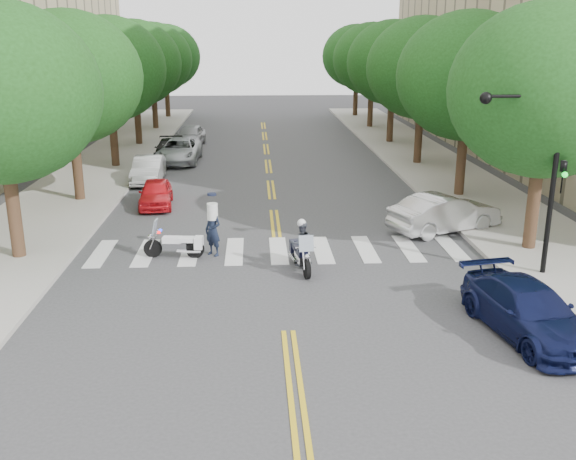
{
  "coord_description": "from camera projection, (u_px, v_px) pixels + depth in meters",
  "views": [
    {
      "loc": [
        -0.8,
        -14.97,
        7.23
      ],
      "look_at": [
        0.24,
        4.7,
        1.3
      ],
      "focal_mm": 40.0,
      "sensor_mm": 36.0,
      "label": 1
    }
  ],
  "objects": [
    {
      "name": "sedan_blue",
      "position": [
        528.0,
        311.0,
        16.08
      ],
      "size": [
        2.61,
        4.78,
        1.31
      ],
      "primitive_type": "imported",
      "rotation": [
        0.0,
        0.0,
        0.18
      ],
      "color": "#0D1337",
      "rests_on": "ground"
    },
    {
      "name": "parked_car_c",
      "position": [
        179.0,
        151.0,
        38.44
      ],
      "size": [
        2.46,
        5.1,
        1.4
      ],
      "primitive_type": "imported",
      "rotation": [
        0.0,
        0.0,
        -0.03
      ],
      "color": "#B8BCC0",
      "rests_on": "ground"
    },
    {
      "name": "tree_r_0",
      "position": [
        546.0,
        91.0,
        21.02
      ],
      "size": [
        6.4,
        6.4,
        8.45
      ],
      "color": "#382316",
      "rests_on": "ground"
    },
    {
      "name": "parked_car_d",
      "position": [
        169.0,
        150.0,
        39.39
      ],
      "size": [
        1.96,
        4.31,
        1.22
      ],
      "primitive_type": "imported",
      "rotation": [
        0.0,
        0.0,
        0.06
      ],
      "color": "black",
      "rests_on": "ground"
    },
    {
      "name": "sidewalk_left",
      "position": [
        104.0,
        167.0,
        36.97
      ],
      "size": [
        5.0,
        60.0,
        0.15
      ],
      "primitive_type": "cube",
      "color": "#9E9991",
      "rests_on": "ground"
    },
    {
      "name": "tree_l_3",
      "position": [
        134.0,
        63.0,
        43.08
      ],
      "size": [
        6.4,
        6.4,
        8.45
      ],
      "color": "#382316",
      "rests_on": "ground"
    },
    {
      "name": "tree_l_5",
      "position": [
        165.0,
        57.0,
        58.38
      ],
      "size": [
        6.4,
        6.4,
        8.45
      ],
      "color": "#382316",
      "rests_on": "ground"
    },
    {
      "name": "tree_r_3",
      "position": [
        393.0,
        63.0,
        43.97
      ],
      "size": [
        6.4,
        6.4,
        8.45
      ],
      "color": "#382316",
      "rests_on": "ground"
    },
    {
      "name": "sidewalk_right",
      "position": [
        429.0,
        163.0,
        37.94
      ],
      "size": [
        5.0,
        60.0,
        0.15
      ],
      "primitive_type": "cube",
      "color": "#9E9991",
      "rests_on": "ground"
    },
    {
      "name": "parked_car_b",
      "position": [
        148.0,
        170.0,
        33.14
      ],
      "size": [
        1.53,
        4.09,
        1.33
      ],
      "primitive_type": "imported",
      "rotation": [
        0.0,
        0.0,
        0.03
      ],
      "color": "#B9B9B9",
      "rests_on": "ground"
    },
    {
      "name": "tree_l_2",
      "position": [
        108.0,
        69.0,
        35.43
      ],
      "size": [
        6.4,
        6.4,
        8.45
      ],
      "color": "#382316",
      "rests_on": "ground"
    },
    {
      "name": "motorcycle_parked",
      "position": [
        179.0,
        245.0,
        21.82
      ],
      "size": [
        2.08,
        0.59,
        1.34
      ],
      "rotation": [
        0.0,
        0.0,
        1.47
      ],
      "color": "black",
      "rests_on": "ground"
    },
    {
      "name": "motorcycle_police",
      "position": [
        301.0,
        247.0,
        20.6
      ],
      "size": [
        0.79,
        2.12,
        1.72
      ],
      "rotation": [
        0.0,
        0.0,
        3.29
      ],
      "color": "black",
      "rests_on": "ground"
    },
    {
      "name": "tree_l_4",
      "position": [
        152.0,
        59.0,
        50.73
      ],
      "size": [
        6.4,
        6.4,
        8.45
      ],
      "color": "#382316",
      "rests_on": "ground"
    },
    {
      "name": "ground",
      "position": [
        288.0,
        331.0,
        16.44
      ],
      "size": [
        140.0,
        140.0,
        0.0
      ],
      "primitive_type": "plane",
      "color": "#38383A",
      "rests_on": "ground"
    },
    {
      "name": "traffic_signal_pole",
      "position": [
        540.0,
        160.0,
        19.1
      ],
      "size": [
        2.82,
        0.42,
        6.0
      ],
      "color": "black",
      "rests_on": "ground"
    },
    {
      "name": "tree_r_5",
      "position": [
        357.0,
        56.0,
        59.27
      ],
      "size": [
        6.4,
        6.4,
        8.45
      ],
      "color": "#382316",
      "rests_on": "ground"
    },
    {
      "name": "convertible",
      "position": [
        445.0,
        213.0,
        24.68
      ],
      "size": [
        4.73,
        3.25,
        1.48
      ],
      "primitive_type": "imported",
      "rotation": [
        0.0,
        0.0,
        1.99
      ],
      "color": "#BCBCBE",
      "rests_on": "ground"
    },
    {
      "name": "parked_car_a",
      "position": [
        156.0,
        193.0,
        28.43
      ],
      "size": [
        1.72,
        3.62,
        1.2
      ],
      "primitive_type": "imported",
      "rotation": [
        0.0,
        0.0,
        0.09
      ],
      "color": "red",
      "rests_on": "ground"
    },
    {
      "name": "tree_l_1",
      "position": [
        69.0,
        78.0,
        27.78
      ],
      "size": [
        6.4,
        6.4,
        8.45
      ],
      "color": "#382316",
      "rests_on": "ground"
    },
    {
      "name": "parked_car_e",
      "position": [
        190.0,
        136.0,
        44.17
      ],
      "size": [
        2.08,
        4.41,
        1.46
      ],
      "primitive_type": "imported",
      "rotation": [
        0.0,
        0.0,
        -0.08
      ],
      "color": "#A5A6AB",
      "rests_on": "ground"
    },
    {
      "name": "tree_r_4",
      "position": [
        372.0,
        59.0,
        51.62
      ],
      "size": [
        6.4,
        6.4,
        8.45
      ],
      "color": "#382316",
      "rests_on": "ground"
    },
    {
      "name": "tree_r_2",
      "position": [
        422.0,
        68.0,
        36.32
      ],
      "size": [
        6.4,
        6.4,
        8.45
      ],
      "color": "#382316",
      "rests_on": "ground"
    },
    {
      "name": "officer_standing",
      "position": [
        213.0,
        230.0,
        21.95
      ],
      "size": [
        0.77,
        0.74,
        1.77
      ],
      "primitive_type": "imported",
      "rotation": [
        0.0,
        0.0,
        -0.7
      ],
      "color": "black",
      "rests_on": "ground"
    },
    {
      "name": "tree_r_1",
      "position": [
        468.0,
        76.0,
        28.67
      ],
      "size": [
        6.4,
        6.4,
        8.45
      ],
      "color": "#382316",
      "rests_on": "ground"
    }
  ]
}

